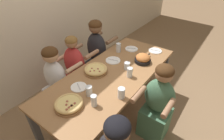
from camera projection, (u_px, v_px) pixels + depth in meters
ground_plane at (112, 112)px, 2.72m from camera, size 18.00×18.00×0.00m
dining_table at (112, 78)px, 2.33m from camera, size 2.10×0.88×0.75m
pizza_board_main at (96, 70)px, 2.29m from camera, size 0.31×0.31×0.07m
pizza_board_second at (69, 104)px, 1.79m from camera, size 0.31×0.31×0.06m
skillet_bowl at (143, 59)px, 2.48m from camera, size 0.33×0.23×0.13m
empty_plate_a at (79, 87)px, 2.05m from camera, size 0.19×0.19×0.02m
empty_plate_b at (131, 49)px, 2.82m from camera, size 0.20×0.20×0.02m
empty_plate_c at (113, 60)px, 2.53m from camera, size 0.22×0.22×0.02m
empty_plate_d at (155, 51)px, 2.77m from camera, size 0.21×0.21×0.02m
cocktail_glass_blue at (127, 66)px, 2.34m from camera, size 0.08×0.08×0.12m
drinking_glass_a at (89, 91)px, 1.92m from camera, size 0.07×0.07×0.12m
drinking_glass_b at (118, 48)px, 2.72m from camera, size 0.07×0.07×0.14m
drinking_glass_c at (130, 72)px, 2.19m from camera, size 0.07×0.07×0.13m
drinking_glass_d at (94, 101)px, 1.78m from camera, size 0.06×0.06×0.13m
drinking_glass_e at (121, 93)px, 1.88m from camera, size 0.08×0.08×0.13m
diner_far_midleft at (57, 84)px, 2.47m from camera, size 0.51×0.40×1.10m
diner_near_center at (157, 106)px, 2.12m from camera, size 0.51×0.40×1.11m
diner_far_midright at (97, 56)px, 3.02m from camera, size 0.51×0.40×1.20m
diner_far_center at (76, 73)px, 2.71m from camera, size 0.51×0.40×1.12m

